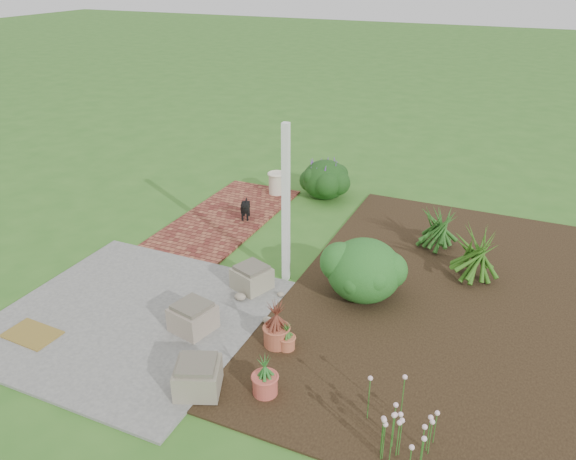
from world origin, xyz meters
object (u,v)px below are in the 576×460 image
at_px(stone_trough_near, 198,378).
at_px(black_dog, 245,207).
at_px(cream_ceramic_urn, 277,183).
at_px(evergreen_shrub, 364,269).

xyz_separation_m(stone_trough_near, black_dog, (-1.74, 4.41, 0.07)).
distance_m(black_dog, cream_ceramic_urn, 1.43).
xyz_separation_m(stone_trough_near, cream_ceramic_urn, (-1.75, 5.84, 0.05)).
xyz_separation_m(black_dog, cream_ceramic_urn, (-0.01, 1.43, -0.02)).
bearing_deg(stone_trough_near, evergreen_shrub, 67.46).
distance_m(stone_trough_near, evergreen_shrub, 2.95).
relative_size(stone_trough_near, evergreen_shrub, 0.46).
bearing_deg(black_dog, cream_ceramic_urn, 69.38).
distance_m(stone_trough_near, black_dog, 4.74).
bearing_deg(evergreen_shrub, stone_trough_near, -112.54).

